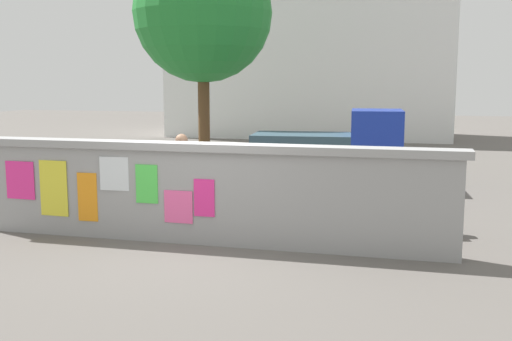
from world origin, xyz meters
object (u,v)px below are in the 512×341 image
tree_roadside (203,13)px  person_walking (182,170)px  bicycle_far (109,196)px  motorcycle (402,207)px  bicycle_near (259,189)px  auto_rickshaw_truck (335,148)px

tree_roadside → person_walking: bearing=-73.4°
bicycle_far → person_walking: size_ratio=1.06×
motorcycle → tree_roadside: tree_roadside is taller
bicycle_far → tree_roadside: tree_roadside is taller
motorcycle → person_walking: bearing=-176.6°
bicycle_far → tree_roadside: bearing=95.7°
motorcycle → tree_roadside: bearing=128.4°
bicycle_near → tree_roadside: tree_roadside is taller
bicycle_far → auto_rickshaw_truck: bearing=50.0°
motorcycle → bicycle_far: bicycle_far is taller
auto_rickshaw_truck → person_walking: bearing=-113.6°
bicycle_near → auto_rickshaw_truck: bearing=68.7°
auto_rickshaw_truck → bicycle_far: size_ratio=2.17×
auto_rickshaw_truck → motorcycle: auto_rickshaw_truck is taller
tree_roadside → bicycle_near: bearing=-61.7°
auto_rickshaw_truck → tree_roadside: bearing=144.4°
auto_rickshaw_truck → motorcycle: size_ratio=1.98×
auto_rickshaw_truck → bicycle_far: auto_rickshaw_truck is taller
bicycle_far → tree_roadside: 8.82m
bicycle_far → tree_roadside: (-0.76, 7.71, 4.23)m
bicycle_far → person_walking: (1.64, -0.36, 0.62)m
bicycle_near → tree_roadside: 8.23m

